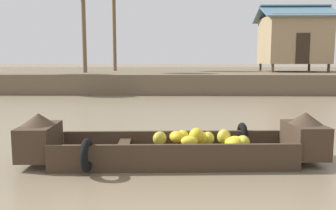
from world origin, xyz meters
TOP-DOWN VIEW (x-y plane):
  - ground_plane at (0.00, 10.00)m, footprint 300.00×300.00m
  - riverbank_strip at (0.00, 26.76)m, footprint 160.00×20.00m
  - banana_boat at (1.09, 5.32)m, footprint 5.13×1.94m
  - stilt_house_left at (8.50, 22.05)m, footprint 4.41×3.98m

SIDE VIEW (x-z plane):
  - ground_plane at x=0.00m, z-range 0.00..0.00m
  - banana_boat at x=1.09m, z-range -0.14..0.73m
  - riverbank_strip at x=0.00m, z-range 0.00..1.03m
  - stilt_house_left at x=8.50m, z-range 0.98..5.14m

